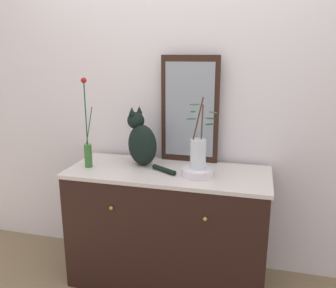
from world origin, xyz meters
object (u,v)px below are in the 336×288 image
(vase_slim_green, at_px, (88,146))
(vase_glass_clear, at_px, (198,152))
(cat_sitting, at_px, (142,142))
(sideboard, at_px, (168,226))
(mirror_leaning, at_px, (190,110))
(bowl_porcelain, at_px, (198,172))

(vase_slim_green, height_order, vase_glass_clear, vase_slim_green)
(cat_sitting, distance_m, vase_slim_green, 0.36)
(sideboard, bearing_deg, vase_glass_clear, -14.43)
(mirror_leaning, height_order, vase_glass_clear, mirror_leaning)
(cat_sitting, height_order, vase_glass_clear, vase_glass_clear)
(mirror_leaning, relative_size, cat_sitting, 1.77)
(sideboard, xyz_separation_m, cat_sitting, (-0.21, 0.08, 0.57))
(cat_sitting, bearing_deg, bowl_porcelain, -17.92)
(sideboard, height_order, vase_glass_clear, vase_glass_clear)
(bowl_porcelain, bearing_deg, mirror_leaning, 110.84)
(vase_slim_green, bearing_deg, mirror_leaning, 25.94)
(cat_sitting, bearing_deg, mirror_leaning, 29.27)
(sideboard, relative_size, bowl_porcelain, 6.65)
(sideboard, relative_size, vase_glass_clear, 2.99)
(cat_sitting, xyz_separation_m, bowl_porcelain, (0.41, -0.13, -0.14))
(sideboard, relative_size, cat_sitting, 3.18)
(vase_slim_green, relative_size, bowl_porcelain, 3.00)
(mirror_leaning, bearing_deg, vase_slim_green, -154.06)
(mirror_leaning, bearing_deg, sideboard, -110.59)
(cat_sitting, xyz_separation_m, vase_slim_green, (-0.33, -0.14, -0.02))
(cat_sitting, bearing_deg, vase_slim_green, -157.21)
(mirror_leaning, bearing_deg, cat_sitting, -150.73)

